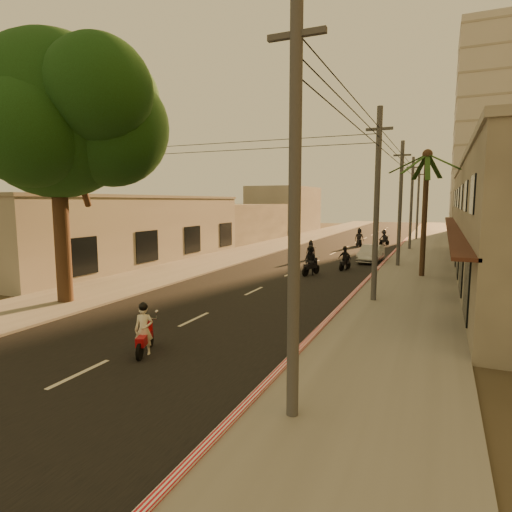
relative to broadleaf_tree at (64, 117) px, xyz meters
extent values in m
plane|color=#383023|center=(6.61, -2.14, -8.48)|extent=(160.00, 160.00, 0.00)
cube|color=black|center=(6.61, 17.86, -8.47)|extent=(10.00, 140.00, 0.02)
cube|color=slate|center=(14.11, 17.86, -8.42)|extent=(5.00, 140.00, 0.12)
cube|color=slate|center=(-0.89, 17.86, -8.42)|extent=(5.00, 140.00, 0.12)
cube|color=red|center=(11.71, 12.86, -8.38)|extent=(0.20, 60.00, 0.20)
cube|color=#41221A|center=(16.31, 15.86, -5.38)|extent=(0.80, 34.00, 0.12)
cube|color=gray|center=(-7.39, 11.86, -5.98)|extent=(8.00, 24.00, 5.00)
cube|color=gray|center=(-7.39, 11.86, -3.38)|extent=(8.20, 24.20, 0.20)
cube|color=#B7B5B2|center=(22.61, 53.86, 5.52)|extent=(12.00, 12.00, 28.00)
cylinder|color=black|center=(-0.39, -0.14, -5.48)|extent=(0.70, 0.70, 6.00)
cylinder|color=black|center=(0.41, 0.26, -2.48)|extent=(1.22, 2.17, 3.04)
cylinder|color=black|center=(-0.99, -0.44, -2.28)|extent=(1.31, 1.49, 2.73)
sphere|color=black|center=(-0.39, -0.14, 0.02)|extent=(7.20, 7.20, 7.20)
sphere|color=black|center=(1.81, 0.86, -0.48)|extent=(5.20, 5.20, 5.20)
sphere|color=black|center=(-2.19, 0.66, -0.28)|extent=(4.80, 4.80, 4.80)
sphere|color=black|center=(0.21, -1.94, -0.88)|extent=(4.60, 4.60, 4.60)
sphere|color=black|center=(2.61, -0.64, 0.72)|extent=(4.40, 4.40, 4.40)
sphere|color=black|center=(0.81, 2.26, 1.12)|extent=(4.40, 4.40, 4.40)
cylinder|color=black|center=(14.61, 13.86, -4.68)|extent=(0.32, 0.32, 7.60)
sphere|color=black|center=(14.61, 13.86, -0.88)|extent=(0.60, 0.60, 0.60)
cylinder|color=#38383A|center=(12.81, -6.14, -3.98)|extent=(0.26, 0.26, 9.00)
cube|color=#38383A|center=(12.81, -6.14, -0.48)|extent=(1.20, 0.12, 0.12)
cylinder|color=#38383A|center=(12.81, 5.86, -3.98)|extent=(0.26, 0.26, 9.00)
cube|color=#38383A|center=(12.81, 5.86, -0.48)|extent=(1.20, 0.12, 0.12)
cylinder|color=#38383A|center=(12.81, 17.86, -3.98)|extent=(0.26, 0.26, 9.00)
cube|color=#38383A|center=(12.81, 17.86, -0.48)|extent=(1.20, 0.12, 0.12)
cylinder|color=#38383A|center=(12.81, 29.86, -3.98)|extent=(0.26, 0.26, 9.00)
cube|color=#38383A|center=(12.81, 29.86, -0.48)|extent=(1.20, 0.12, 0.12)
cylinder|color=#38383A|center=(12.81, 41.86, -3.98)|extent=(0.26, 0.26, 9.00)
cube|color=#38383A|center=(12.81, 41.86, -0.48)|extent=(1.20, 0.12, 0.12)
cube|color=gray|center=(20.61, 42.86, -5.48)|extent=(8.00, 14.00, 6.00)
cube|color=gray|center=(-7.39, 31.86, -6.28)|extent=(8.00, 14.00, 4.40)
cube|color=gray|center=(-7.39, 49.86, -4.98)|extent=(8.00, 14.00, 7.00)
cylinder|color=black|center=(7.03, -3.53, -8.21)|extent=(0.28, 0.52, 0.53)
cylinder|color=black|center=(7.47, -4.62, -8.21)|extent=(0.28, 0.52, 0.53)
cube|color=#A30C14|center=(7.28, -4.14, -7.96)|extent=(0.63, 1.06, 0.28)
cube|color=#A30C14|center=(7.10, -3.71, -7.82)|extent=(0.30, 0.19, 0.56)
cylinder|color=silver|center=(7.06, -3.60, -7.49)|extent=(0.50, 0.23, 0.04)
imported|color=silver|center=(7.28, -4.14, -7.69)|extent=(0.84, 0.78, 1.58)
sphere|color=black|center=(7.28, -4.14, -6.94)|extent=(0.28, 0.28, 0.28)
sphere|color=silver|center=(6.82, -3.72, -7.25)|extent=(0.11, 0.11, 0.11)
sphere|color=silver|center=(7.31, -3.52, -7.25)|extent=(0.11, 0.11, 0.11)
cylinder|color=black|center=(8.16, 12.62, -8.17)|extent=(0.26, 0.62, 0.61)
cylinder|color=black|center=(7.80, 11.30, -8.17)|extent=(0.26, 0.62, 0.61)
cube|color=black|center=(7.96, 11.88, -7.87)|extent=(0.61, 1.25, 0.33)
cube|color=black|center=(8.10, 12.41, -7.71)|extent=(0.35, 0.19, 0.66)
cylinder|color=silver|center=(8.13, 12.54, -7.32)|extent=(0.59, 0.19, 0.04)
imported|color=black|center=(7.96, 11.88, -7.55)|extent=(1.24, 1.14, 1.84)
sphere|color=black|center=(7.96, 11.88, -6.68)|extent=(0.33, 0.33, 0.33)
cylinder|color=black|center=(9.70, 15.51, -8.21)|extent=(0.21, 0.54, 0.53)
cylinder|color=black|center=(9.44, 14.36, -8.21)|extent=(0.21, 0.54, 0.53)
cube|color=black|center=(9.55, 14.87, -7.95)|extent=(0.49, 1.08, 0.28)
cube|color=black|center=(9.65, 15.33, -7.81)|extent=(0.30, 0.15, 0.57)
cylinder|color=silver|center=(9.68, 15.44, -7.48)|extent=(0.52, 0.15, 0.04)
imported|color=black|center=(9.55, 14.87, -7.68)|extent=(1.10, 0.79, 1.59)
sphere|color=black|center=(9.55, 14.87, -6.93)|extent=(0.28, 0.28, 0.28)
cylinder|color=black|center=(5.95, 19.67, -8.22)|extent=(0.12, 0.52, 0.51)
cylinder|color=black|center=(5.88, 18.52, -8.22)|extent=(0.12, 0.52, 0.51)
cube|color=black|center=(5.91, 19.03, -7.97)|extent=(0.32, 1.02, 0.28)
cube|color=black|center=(5.94, 19.49, -7.83)|extent=(0.28, 0.11, 0.55)
cylinder|color=silver|center=(5.95, 19.60, -7.51)|extent=(0.51, 0.07, 0.04)
imported|color=black|center=(5.91, 19.03, -7.70)|extent=(0.81, 0.58, 1.54)
sphere|color=black|center=(5.91, 19.03, -6.98)|extent=(0.28, 0.28, 0.28)
cylinder|color=black|center=(10.32, 33.43, -8.19)|extent=(0.34, 0.56, 0.57)
cylinder|color=black|center=(9.77, 32.28, -8.19)|extent=(0.34, 0.56, 0.57)
cube|color=black|center=(10.01, 32.79, -7.92)|extent=(0.74, 1.13, 0.31)
cube|color=black|center=(10.23, 33.25, -7.76)|extent=(0.32, 0.22, 0.61)
cylinder|color=silver|center=(10.28, 33.36, -7.41)|extent=(0.52, 0.28, 0.04)
imported|color=black|center=(10.01, 32.79, -7.62)|extent=(1.60, 1.49, 1.71)
sphere|color=black|center=(10.01, 32.79, -6.82)|extent=(0.31, 0.31, 0.31)
imported|color=#A3A6AC|center=(10.64, 19.50, -7.80)|extent=(1.81, 4.23, 1.35)
cylinder|color=black|center=(7.46, 31.80, -8.16)|extent=(0.30, 0.63, 0.63)
cylinder|color=black|center=(7.89, 30.48, -8.16)|extent=(0.30, 0.63, 0.63)
cube|color=black|center=(7.70, 31.06, -7.86)|extent=(0.68, 1.27, 0.34)
cube|color=black|center=(7.53, 31.59, -7.69)|extent=(0.35, 0.21, 0.67)
cylinder|color=silver|center=(7.48, 31.72, -7.30)|extent=(0.60, 0.23, 0.04)
imported|color=black|center=(7.70, 31.06, -7.54)|extent=(1.27, 1.14, 1.88)
sphere|color=black|center=(7.70, 31.06, -6.65)|extent=(0.34, 0.34, 0.34)
camera|label=1|loc=(15.60, -14.57, -3.72)|focal=30.00mm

